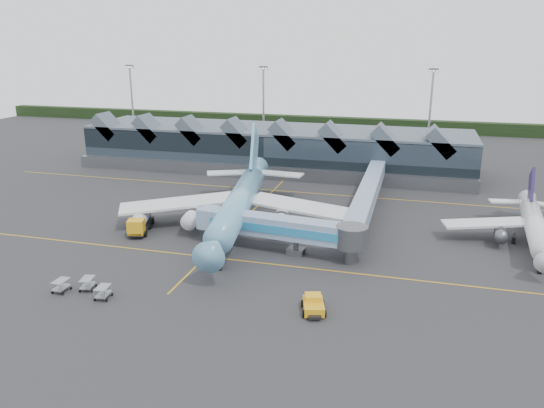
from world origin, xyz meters
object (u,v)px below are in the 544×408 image
(main_airliner, at_px, (240,201))
(regional_jet, at_px, (535,225))
(pushback_tug, at_px, (313,305))
(jet_bridge, at_px, (289,229))
(fuel_truck, at_px, (141,219))

(main_airliner, bearing_deg, regional_jet, -4.76)
(main_airliner, distance_m, pushback_tug, 30.45)
(jet_bridge, xyz_separation_m, fuel_truck, (-25.07, 3.24, -1.78))
(main_airliner, xyz_separation_m, jet_bridge, (10.25, -9.05, -0.76))
(fuel_truck, bearing_deg, regional_jet, -7.97)
(regional_jet, bearing_deg, jet_bridge, -154.72)
(main_airliner, distance_m, jet_bridge, 13.70)
(main_airliner, distance_m, fuel_truck, 16.12)
(fuel_truck, bearing_deg, pushback_tug, -48.14)
(regional_jet, height_order, fuel_truck, regional_jet)
(main_airliner, bearing_deg, fuel_truck, -168.11)
(main_airliner, relative_size, jet_bridge, 1.83)
(regional_jet, bearing_deg, pushback_tug, -128.84)
(main_airliner, xyz_separation_m, pushback_tug, (17.03, -24.99, -3.55))
(regional_jet, height_order, jet_bridge, regional_jet)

